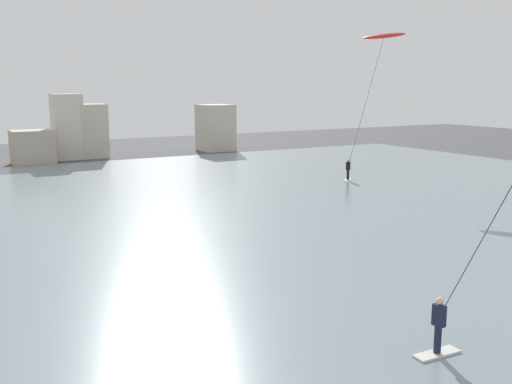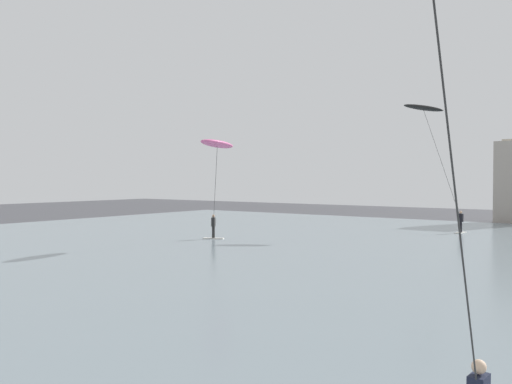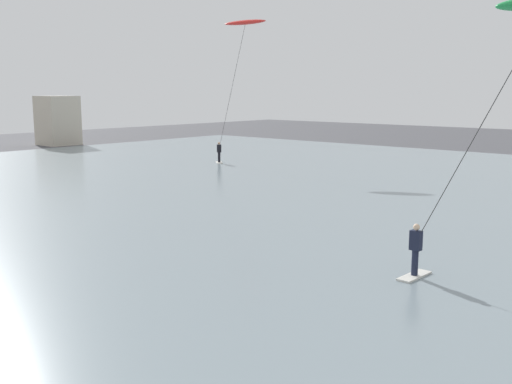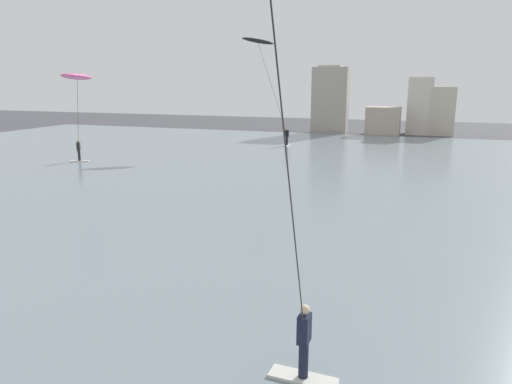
# 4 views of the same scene
# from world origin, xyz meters

# --- Properties ---
(kitesurfer_red) EXTENTS (5.13, 3.39, 11.31)m
(kitesurfer_red) POSITION_xyz_m (23.34, 35.14, 10.16)
(kitesurfer_red) COLOR silver
(kitesurfer_red) RESTS_ON water_bay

